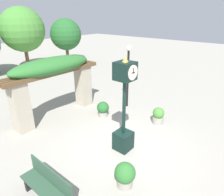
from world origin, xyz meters
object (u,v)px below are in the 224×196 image
object	(u,v)px
pedestal_clock	(124,110)
potted_plant_far_left	(158,116)
park_bench	(47,186)
lamp_post	(128,69)
potted_plant_near_right	(103,109)
potted_plant_near_left	(125,175)

from	to	relation	value
pedestal_clock	potted_plant_far_left	distance (m)	2.60
park_bench	lamp_post	xyz separation A→B (m)	(5.72, 1.74, 1.48)
potted_plant_near_right	park_bench	xyz separation A→B (m)	(-4.15, -1.94, 0.07)
potted_plant_far_left	potted_plant_near_right	bearing A→B (deg)	115.25
potted_plant_near_right	potted_plant_far_left	world-z (taller)	potted_plant_far_left
potted_plant_far_left	lamp_post	size ratio (longest dim) A/B	0.24
potted_plant_far_left	park_bench	bearing A→B (deg)	177.06
potted_plant_near_right	lamp_post	bearing A→B (deg)	-7.16
potted_plant_near_right	potted_plant_far_left	xyz separation A→B (m)	(1.04, -2.21, -0.01)
park_bench	lamp_post	size ratio (longest dim) A/B	0.55
pedestal_clock	potted_plant_far_left	size ratio (longest dim) A/B	4.51
potted_plant_near_right	park_bench	distance (m)	4.58
pedestal_clock	potted_plant_near_left	size ratio (longest dim) A/B	4.43
pedestal_clock	lamp_post	distance (m)	3.48
pedestal_clock	lamp_post	size ratio (longest dim) A/B	1.07
lamp_post	potted_plant_far_left	bearing A→B (deg)	-104.77
potted_plant_near_left	park_bench	xyz separation A→B (m)	(-1.58, 1.20, 0.06)
potted_plant_far_left	park_bench	world-z (taller)	park_bench
potted_plant_far_left	pedestal_clock	bearing A→B (deg)	178.04
pedestal_clock	potted_plant_near_right	world-z (taller)	pedestal_clock
potted_plant_near_left	potted_plant_far_left	xyz separation A→B (m)	(3.61, 0.94, -0.03)
potted_plant_far_left	lamp_post	bearing A→B (deg)	75.23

